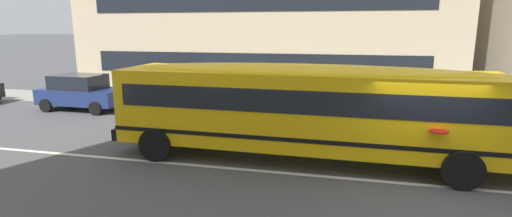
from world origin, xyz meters
The scene contains 5 objects.
ground_plane centered at (0.00, 0.00, 0.00)m, with size 400.00×400.00×0.00m, color #4C4C4F.
sidewalk_far centered at (0.00, 8.38, 0.01)m, with size 120.00×3.00×0.01m, color gray.
lane_centreline centered at (0.00, 0.00, 0.00)m, with size 110.00×0.16×0.01m, color silver.
school_bus centered at (-2.86, 1.23, 1.63)m, with size 12.34×3.05×2.75m.
parked_car_dark_blue_under_tree centered at (-13.82, 5.72, 0.84)m, with size 3.93×1.94×1.64m.
Camera 1 is at (-1.92, -9.38, 3.75)m, focal length 26.73 mm.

